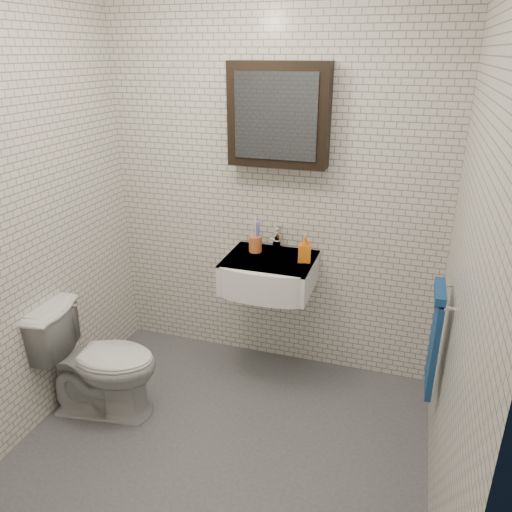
# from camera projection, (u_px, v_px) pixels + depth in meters

# --- Properties ---
(ground) EXTENTS (2.20, 2.00, 0.01)m
(ground) POSITION_uv_depth(u_px,v_px,m) (221.00, 448.00, 2.77)
(ground) COLOR #47494E
(ground) RESTS_ON ground
(room_shell) EXTENTS (2.22, 2.02, 2.51)m
(room_shell) POSITION_uv_depth(u_px,v_px,m) (212.00, 193.00, 2.21)
(room_shell) COLOR silver
(room_shell) RESTS_ON ground
(washbasin) EXTENTS (0.55, 0.50, 0.20)m
(washbasin) POSITION_uv_depth(u_px,v_px,m) (268.00, 274.00, 3.12)
(washbasin) COLOR white
(washbasin) RESTS_ON room_shell
(faucet) EXTENTS (0.06, 0.20, 0.15)m
(faucet) POSITION_uv_depth(u_px,v_px,m) (277.00, 240.00, 3.23)
(faucet) COLOR silver
(faucet) RESTS_ON washbasin
(mirror_cabinet) EXTENTS (0.60, 0.15, 0.60)m
(mirror_cabinet) POSITION_uv_depth(u_px,v_px,m) (279.00, 115.00, 2.92)
(mirror_cabinet) COLOR black
(mirror_cabinet) RESTS_ON room_shell
(towel_rail) EXTENTS (0.09, 0.30, 0.58)m
(towel_rail) POSITION_uv_depth(u_px,v_px,m) (435.00, 335.00, 2.51)
(towel_rail) COLOR silver
(towel_rail) RESTS_ON room_shell
(toothbrush_cup) EXTENTS (0.11, 0.11, 0.23)m
(toothbrush_cup) POSITION_uv_depth(u_px,v_px,m) (255.00, 243.00, 3.20)
(toothbrush_cup) COLOR #C66131
(toothbrush_cup) RESTS_ON washbasin
(soap_bottle) EXTENTS (0.09, 0.09, 0.17)m
(soap_bottle) POSITION_uv_depth(u_px,v_px,m) (305.00, 248.00, 3.04)
(soap_bottle) COLOR orange
(soap_bottle) RESTS_ON washbasin
(toilet) EXTENTS (0.74, 0.49, 0.70)m
(toilet) POSITION_uv_depth(u_px,v_px,m) (99.00, 361.00, 2.95)
(toilet) COLOR silver
(toilet) RESTS_ON ground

